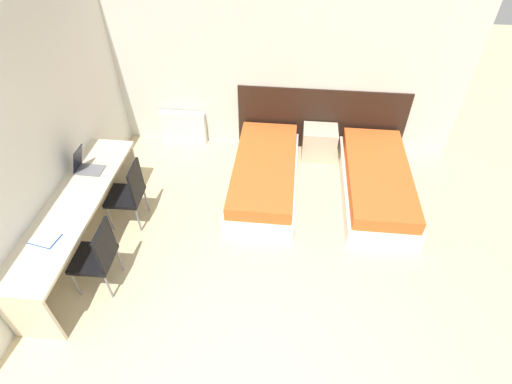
{
  "coord_description": "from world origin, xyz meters",
  "views": [
    {
      "loc": [
        0.37,
        -1.39,
        3.85
      ],
      "look_at": [
        0.0,
        2.19,
        0.55
      ],
      "focal_mm": 28.0,
      "sensor_mm": 36.0,
      "label": 1
    }
  ],
  "objects_px": {
    "bed_near_door": "(376,182)",
    "nightstand": "(319,143)",
    "chair_near_notebook": "(97,255)",
    "laptop": "(86,166)",
    "chair_near_laptop": "(129,192)",
    "bed_near_window": "(264,175)"
  },
  "relations": [
    {
      "from": "chair_near_laptop",
      "to": "bed_near_window",
      "type": "bearing_deg",
      "value": 25.82
    },
    {
      "from": "chair_near_notebook",
      "to": "bed_near_window",
      "type": "bearing_deg",
      "value": 47.5
    },
    {
      "from": "chair_near_laptop",
      "to": "chair_near_notebook",
      "type": "height_order",
      "value": "same"
    },
    {
      "from": "chair_near_laptop",
      "to": "chair_near_notebook",
      "type": "xyz_separation_m",
      "value": [
        0.0,
        -0.99,
        0.0
      ]
    },
    {
      "from": "chair_near_notebook",
      "to": "laptop",
      "type": "xyz_separation_m",
      "value": [
        -0.49,
        1.07,
        0.32
      ]
    },
    {
      "from": "chair_near_laptop",
      "to": "laptop",
      "type": "distance_m",
      "value": 0.59
    },
    {
      "from": "bed_near_window",
      "to": "bed_near_door",
      "type": "bearing_deg",
      "value": 0.0
    },
    {
      "from": "bed_near_door",
      "to": "nightstand",
      "type": "height_order",
      "value": "nightstand"
    },
    {
      "from": "bed_near_window",
      "to": "bed_near_door",
      "type": "xyz_separation_m",
      "value": [
        1.56,
        0.0,
        0.0
      ]
    },
    {
      "from": "bed_near_door",
      "to": "chair_near_laptop",
      "type": "bearing_deg",
      "value": -165.12
    },
    {
      "from": "chair_near_notebook",
      "to": "laptop",
      "type": "relative_size",
      "value": 2.78
    },
    {
      "from": "bed_near_door",
      "to": "chair_near_laptop",
      "type": "relative_size",
      "value": 2.23
    },
    {
      "from": "chair_near_laptop",
      "to": "laptop",
      "type": "height_order",
      "value": "laptop"
    },
    {
      "from": "bed_near_window",
      "to": "chair_near_notebook",
      "type": "relative_size",
      "value": 2.23
    },
    {
      "from": "chair_near_laptop",
      "to": "nightstand",
      "type": "bearing_deg",
      "value": 32.95
    },
    {
      "from": "bed_near_door",
      "to": "bed_near_window",
      "type": "bearing_deg",
      "value": 180.0
    },
    {
      "from": "bed_near_door",
      "to": "chair_near_notebook",
      "type": "relative_size",
      "value": 2.23
    },
    {
      "from": "bed_near_window",
      "to": "chair_near_laptop",
      "type": "height_order",
      "value": "chair_near_laptop"
    },
    {
      "from": "nightstand",
      "to": "chair_near_notebook",
      "type": "height_order",
      "value": "chair_near_notebook"
    },
    {
      "from": "nightstand",
      "to": "bed_near_door",
      "type": "bearing_deg",
      "value": -46.29
    },
    {
      "from": "chair_near_laptop",
      "to": "bed_near_door",
      "type": "bearing_deg",
      "value": 13.19
    },
    {
      "from": "bed_near_window",
      "to": "bed_near_door",
      "type": "relative_size",
      "value": 1.0
    }
  ]
}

